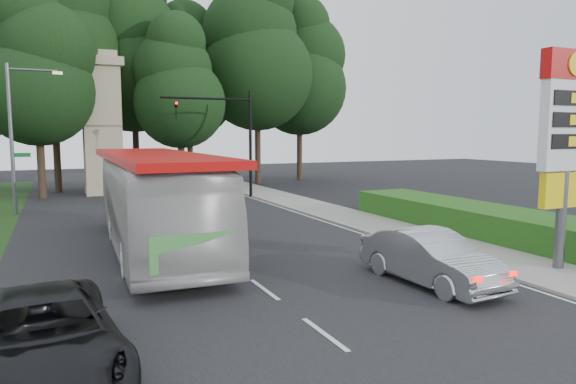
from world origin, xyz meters
name	(u,v)px	position (x,y,z in m)	size (l,w,h in m)	color
ground	(336,344)	(0.00, 0.00, 0.00)	(120.00, 120.00, 0.00)	black
road_surface	(194,237)	(0.00, 12.00, 0.01)	(14.00, 80.00, 0.02)	black
sidewalk_right	(365,222)	(8.50, 12.00, 0.06)	(3.00, 80.00, 0.12)	gray
hedge	(473,219)	(11.50, 8.00, 0.60)	(3.00, 14.00, 1.20)	#205115
gas_station_pylon	(566,130)	(9.20, 1.99, 4.45)	(2.10, 0.45, 6.85)	#59595E
traffic_signal_mast	(232,129)	(5.68, 24.00, 4.67)	(6.10, 0.35, 7.20)	black
streetlight_signs	(15,132)	(-6.99, 22.01, 4.44)	(2.75, 0.98, 8.00)	#59595E
monument	(102,123)	(-2.00, 30.00, 5.10)	(3.00, 3.00, 10.05)	tan
tree_center_left	(50,27)	(-5.00, 33.00, 12.02)	(10.08, 10.08, 19.80)	#2D2116
tree_center_right	(133,51)	(1.00, 35.00, 11.02)	(9.24, 9.24, 18.15)	#2D2116
tree_east_near	(188,73)	(6.00, 37.00, 9.68)	(8.12, 8.12, 15.95)	#2D2116
tree_east_mid	(257,51)	(11.00, 33.00, 11.35)	(9.52, 9.52, 18.70)	#2D2116
tree_far_east	(300,69)	(16.00, 35.00, 10.35)	(8.68, 8.68, 17.05)	#2D2116
tree_monument_left	(36,67)	(-6.00, 29.00, 8.68)	(7.28, 7.28, 14.30)	#2D2116
tree_monument_right	(180,84)	(3.50, 29.50, 8.01)	(6.72, 6.72, 13.20)	#2D2116
transit_bus	(155,202)	(-1.83, 10.26, 1.81)	(3.04, 13.01, 3.62)	beige
sedan_silver	(431,258)	(4.59, 2.56, 0.78)	(1.64, 4.71, 1.55)	#B6BABE
suv_charcoal	(44,337)	(-5.46, 0.84, 0.75)	(2.49, 5.40, 1.50)	black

